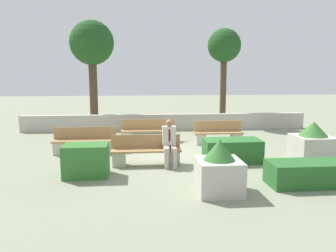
{
  "coord_description": "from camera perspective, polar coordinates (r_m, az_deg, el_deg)",
  "views": [
    {
      "loc": [
        -1.3,
        -10.21,
        2.62
      ],
      "look_at": [
        -0.33,
        0.5,
        0.9
      ],
      "focal_mm": 35.0,
      "sensor_mm": 36.0,
      "label": 1
    }
  ],
  "objects": [
    {
      "name": "ground_plane",
      "position": [
        10.62,
        2.02,
        -5.2
      ],
      "size": [
        60.0,
        60.0,
        0.0
      ],
      "primitive_type": "plane",
      "color": "gray"
    },
    {
      "name": "bench_front",
      "position": [
        9.53,
        -3.83,
        -4.78
      ],
      "size": [
        2.02,
        0.48,
        0.86
      ],
      "color": "#A37A4C",
      "rests_on": "ground_plane"
    },
    {
      "name": "person_seated_man",
      "position": [
        9.34,
        0.27,
        -2.58
      ],
      "size": [
        0.38,
        0.63,
        1.33
      ],
      "color": "#B2A893",
      "rests_on": "ground_plane"
    },
    {
      "name": "hedge_block_mid_left",
      "position": [
        10.03,
        11.09,
        -4.22
      ],
      "size": [
        1.67,
        0.89,
        0.68
      ],
      "color": "#286028",
      "rests_on": "ground_plane"
    },
    {
      "name": "bench_right_side",
      "position": [
        12.47,
        8.74,
        -1.6
      ],
      "size": [
        1.84,
        0.48,
        0.86
      ],
      "rotation": [
        0.0,
        0.0,
        0.11
      ],
      "color": "#A37A4C",
      "rests_on": "ground_plane"
    },
    {
      "name": "tree_center_left",
      "position": [
        16.83,
        9.75,
        13.13
      ],
      "size": [
        1.64,
        1.64,
        4.83
      ],
      "color": "#473828",
      "rests_on": "ground_plane"
    },
    {
      "name": "bench_left_side",
      "position": [
        12.76,
        -3.46,
        -1.22
      ],
      "size": [
        2.1,
        0.49,
        0.86
      ],
      "rotation": [
        0.0,
        0.0,
        0.16
      ],
      "color": "#A37A4C",
      "rests_on": "ground_plane"
    },
    {
      "name": "hedge_block_near_left",
      "position": [
        8.7,
        -14.06,
        -5.83
      ],
      "size": [
        1.13,
        0.76,
        0.84
      ],
      "color": "#33702D",
      "rests_on": "ground_plane"
    },
    {
      "name": "hedge_block_near_right",
      "position": [
        8.55,
        23.78,
        -7.55
      ],
      "size": [
        2.08,
        0.84,
        0.57
      ],
      "color": "#286028",
      "rests_on": "ground_plane"
    },
    {
      "name": "planter_corner_left",
      "position": [
        7.36,
        8.85,
        -7.58
      ],
      "size": [
        0.96,
        0.96,
        1.21
      ],
      "color": "#B7B2A8",
      "rests_on": "ground_plane"
    },
    {
      "name": "perimeter_wall",
      "position": [
        15.4,
        -0.28,
        0.69
      ],
      "size": [
        13.31,
        0.3,
        0.75
      ],
      "color": "#B7B2A8",
      "rests_on": "ground_plane"
    },
    {
      "name": "planter_corner_right",
      "position": [
        10.9,
        23.87,
        -2.73
      ],
      "size": [
        1.1,
        1.1,
        1.2
      ],
      "color": "#B7B2A8",
      "rests_on": "ground_plane"
    },
    {
      "name": "bench_back",
      "position": [
        11.22,
        -14.31,
        -2.93
      ],
      "size": [
        2.07,
        0.48,
        0.86
      ],
      "rotation": [
        0.0,
        0.0,
        -0.16
      ],
      "color": "#A37A4C",
      "rests_on": "ground_plane"
    },
    {
      "name": "tree_leftmost",
      "position": [
        16.06,
        -13.12,
        13.49
      ],
      "size": [
        2.05,
        2.05,
        5.07
      ],
      "color": "#473828",
      "rests_on": "ground_plane"
    }
  ]
}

